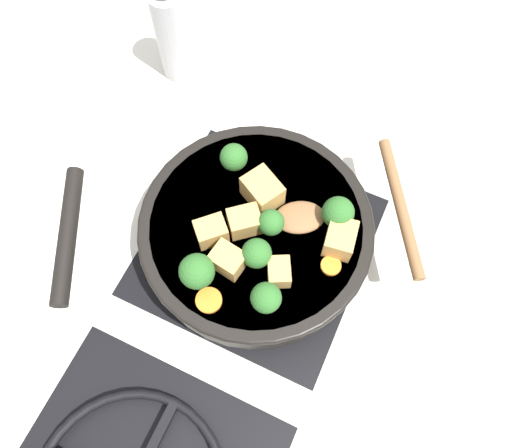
{
  "coord_description": "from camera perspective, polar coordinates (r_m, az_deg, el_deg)",
  "views": [
    {
      "loc": [
        -0.11,
        0.25,
        0.69
      ],
      "look_at": [
        0.0,
        0.0,
        0.08
      ],
      "focal_mm": 35.0,
      "sensor_mm": 36.0,
      "label": 1
    }
  ],
  "objects": [
    {
      "name": "front_burner_grate",
      "position": [
        0.73,
        0.0,
        -2.25
      ],
      "size": [
        0.31,
        0.31,
        0.03
      ],
      "color": "black",
      "rests_on": "ground_plane"
    },
    {
      "name": "broccoli_floret_north_edge",
      "position": [
        0.62,
        0.06,
        -3.39
      ],
      "size": [
        0.04,
        0.04,
        0.05
      ],
      "color": "#709956",
      "rests_on": "skillet_pan"
    },
    {
      "name": "broccoli_floret_center_top",
      "position": [
        0.62,
        -6.77,
        -5.4
      ],
      "size": [
        0.05,
        0.05,
        0.05
      ],
      "color": "#709956",
      "rests_on": "skillet_pan"
    },
    {
      "name": "tofu_cube_near_handle",
      "position": [
        0.67,
        0.73,
        3.81
      ],
      "size": [
        0.06,
        0.06,
        0.04
      ],
      "primitive_type": "cube",
      "rotation": [
        0.0,
        0.0,
        2.64
      ],
      "color": "tan",
      "rests_on": "skillet_pan"
    },
    {
      "name": "broccoli_floret_south_cluster",
      "position": [
        0.64,
        1.73,
        0.2
      ],
      "size": [
        0.04,
        0.04,
        0.04
      ],
      "color": "#709956",
      "rests_on": "skillet_pan"
    },
    {
      "name": "skillet_pan",
      "position": [
        0.69,
        -0.23,
        -0.85
      ],
      "size": [
        0.44,
        0.37,
        0.06
      ],
      "color": "black",
      "rests_on": "front_burner_grate"
    },
    {
      "name": "tofu_cube_back_piece",
      "position": [
        0.65,
        -1.33,
        0.29
      ],
      "size": [
        0.05,
        0.05,
        0.03
      ],
      "primitive_type": "cube",
      "rotation": [
        0.0,
        0.0,
        3.85
      ],
      "color": "tan",
      "rests_on": "skillet_pan"
    },
    {
      "name": "carrot_slice_orange_thin",
      "position": [
        0.65,
        8.55,
        -4.74
      ],
      "size": [
        0.03,
        0.03,
        0.01
      ],
      "primitive_type": "cylinder",
      "color": "orange",
      "rests_on": "skillet_pan"
    },
    {
      "name": "tofu_cube_center_large",
      "position": [
        0.63,
        -3.23,
        -4.15
      ],
      "size": [
        0.05,
        0.04,
        0.03
      ],
      "primitive_type": "cube",
      "rotation": [
        0.0,
        0.0,
        6.13
      ],
      "color": "tan",
      "rests_on": "skillet_pan"
    },
    {
      "name": "pepper_mill",
      "position": [
        0.87,
        -9.58,
        20.82
      ],
      "size": [
        0.05,
        0.05,
        0.19
      ],
      "color": "#B2B2B7",
      "rests_on": "ground_plane"
    },
    {
      "name": "broccoli_floret_west_rim",
      "position": [
        0.61,
        1.15,
        -8.44
      ],
      "size": [
        0.04,
        0.04,
        0.05
      ],
      "color": "#709956",
      "rests_on": "skillet_pan"
    },
    {
      "name": "tofu_cube_west_chunk",
      "position": [
        0.63,
        2.64,
        -5.5
      ],
      "size": [
        0.04,
        0.04,
        0.03
      ],
      "primitive_type": "cube",
      "rotation": [
        0.0,
        0.0,
        2.06
      ],
      "color": "tan",
      "rests_on": "skillet_pan"
    },
    {
      "name": "broccoli_floret_near_spoon",
      "position": [
        0.65,
        9.36,
        1.29
      ],
      "size": [
        0.04,
        0.04,
        0.05
      ],
      "color": "#709956",
      "rests_on": "skillet_pan"
    },
    {
      "name": "carrot_slice_near_center",
      "position": [
        0.63,
        -5.41,
        -8.68
      ],
      "size": [
        0.03,
        0.03,
        0.01
      ],
      "primitive_type": "cylinder",
      "color": "orange",
      "rests_on": "skillet_pan"
    },
    {
      "name": "tofu_cube_east_chunk",
      "position": [
        0.65,
        9.59,
        -1.67
      ],
      "size": [
        0.04,
        0.05,
        0.04
      ],
      "primitive_type": "cube",
      "rotation": [
        0.0,
        0.0,
        4.86
      ],
      "color": "tan",
      "rests_on": "skillet_pan"
    },
    {
      "name": "tofu_cube_front_piece",
      "position": [
        0.65,
        -5.14,
        -0.84
      ],
      "size": [
        0.05,
        0.05,
        0.03
      ],
      "primitive_type": "cube",
      "rotation": [
        0.0,
        0.0,
        0.78
      ],
      "color": "tan",
      "rests_on": "skillet_pan"
    },
    {
      "name": "broccoli_floret_east_rim",
      "position": [
        0.69,
        -2.56,
        7.6
      ],
      "size": [
        0.04,
        0.04,
        0.05
      ],
      "color": "#709956",
      "rests_on": "skillet_pan"
    },
    {
      "name": "ground_plane",
      "position": [
        0.74,
        0.0,
        -2.59
      ],
      "size": [
        2.4,
        2.4,
        0.0
      ],
      "primitive_type": "plane",
      "color": "silver"
    },
    {
      "name": "wooden_spoon",
      "position": [
        0.68,
        11.15,
        1.42
      ],
      "size": [
        0.22,
        0.2,
        0.02
      ],
      "color": "brown",
      "rests_on": "skillet_pan"
    }
  ]
}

